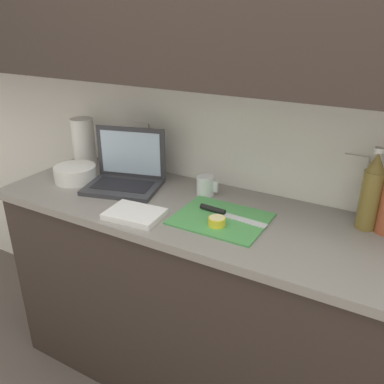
% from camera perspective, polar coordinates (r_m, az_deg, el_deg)
% --- Properties ---
extents(wall_back, '(5.20, 0.38, 2.60)m').
position_cam_1_polar(wall_back, '(1.60, 15.40, 18.57)').
color(wall_back, white).
rests_on(wall_back, ground_plane).
extents(counter_unit, '(2.44, 0.59, 0.94)m').
position_cam_1_polar(counter_unit, '(1.83, 10.28, -17.75)').
color(counter_unit, '#332823').
rests_on(counter_unit, ground_plane).
extents(laptop, '(0.39, 0.33, 0.26)m').
position_cam_1_polar(laptop, '(1.92, -9.23, 2.67)').
color(laptop, '#333338').
rests_on(laptop, counter_unit).
extents(cutting_board, '(0.35, 0.29, 0.01)m').
position_cam_1_polar(cutting_board, '(1.60, 4.09, -3.76)').
color(cutting_board, '#4C9E51').
rests_on(cutting_board, counter_unit).
extents(knife, '(0.29, 0.05, 0.02)m').
position_cam_1_polar(knife, '(1.63, 4.11, -2.82)').
color(knife, silver).
rests_on(knife, cutting_board).
extents(lemon_half_cut, '(0.07, 0.07, 0.03)m').
position_cam_1_polar(lemon_half_cut, '(1.54, 3.52, -4.13)').
color(lemon_half_cut, yellow).
rests_on(lemon_half_cut, cutting_board).
extents(bottle_water_clear, '(0.07, 0.07, 0.31)m').
position_cam_1_polar(bottle_water_clear, '(1.62, 23.85, -0.05)').
color(bottle_water_clear, olive).
rests_on(bottle_water_clear, counter_unit).
extents(measuring_cup, '(0.10, 0.08, 0.09)m').
position_cam_1_polar(measuring_cup, '(1.80, 1.92, 0.93)').
color(measuring_cup, silver).
rests_on(measuring_cup, counter_unit).
extents(bowl_white, '(0.20, 0.20, 0.07)m').
position_cam_1_polar(bowl_white, '(2.03, -16.06, 2.52)').
color(bowl_white, white).
rests_on(bowl_white, counter_unit).
extents(paper_towel_roll, '(0.12, 0.12, 0.25)m').
position_cam_1_polar(paper_towel_roll, '(2.22, -14.94, 6.82)').
color(paper_towel_roll, white).
rests_on(paper_towel_roll, counter_unit).
extents(dish_towel, '(0.23, 0.18, 0.02)m').
position_cam_1_polar(dish_towel, '(1.63, -8.05, -3.09)').
color(dish_towel, white).
rests_on(dish_towel, counter_unit).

